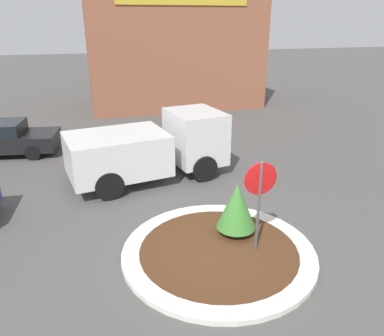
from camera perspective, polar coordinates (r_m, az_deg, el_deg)
The scene contains 7 objects.
ground_plane at distance 9.52m, azimuth 4.04°, elevation -12.89°, with size 120.00×120.00×0.00m, color #514F4C.
traffic_island at distance 9.49m, azimuth 4.05°, elevation -12.57°, with size 4.75×4.75×0.13m.
stop_sign at distance 8.78m, azimuth 10.28°, elevation -3.48°, with size 0.80×0.07×2.44m.
island_shrub at distance 9.74m, azimuth 6.83°, elevation -5.76°, with size 1.03×1.03×1.41m.
utility_truck at distance 13.35m, azimuth -6.33°, elevation 3.19°, with size 5.81×3.20×2.29m.
storefront_building at distance 25.59m, azimuth -3.02°, elevation 17.92°, with size 10.76×6.07×7.36m.
parked_sedan_black at distance 17.75m, azimuth -26.92°, elevation 4.04°, with size 4.59×2.48×1.41m.
Camera 1 is at (-2.72, -7.35, 5.42)m, focal length 35.00 mm.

